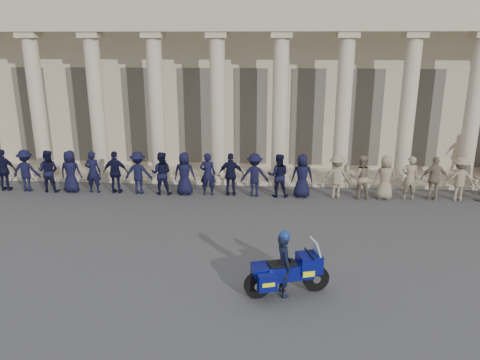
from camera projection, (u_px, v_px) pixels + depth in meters
name	position (u px, v px, depth m)	size (l,w,h in m)	color
ground	(233.00, 268.00, 12.80)	(90.00, 90.00, 0.00)	#3A3A3D
building	(255.00, 67.00, 25.57)	(40.00, 12.50, 9.00)	tan
officer_rank	(258.00, 175.00, 18.43)	(23.62, 0.65, 1.73)	black
motorcycle	(288.00, 272.00, 11.34)	(2.10, 1.15, 1.38)	black
rider	(284.00, 263.00, 11.24)	(0.53, 0.67, 1.69)	black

